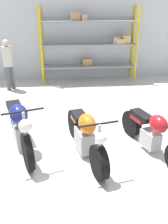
% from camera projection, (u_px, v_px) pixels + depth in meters
% --- Properties ---
extents(ground_plane, '(30.00, 30.00, 0.00)m').
position_uv_depth(ground_plane, '(86.00, 152.00, 4.96)').
color(ground_plane, silver).
extents(back_wall, '(30.00, 0.08, 3.60)m').
position_uv_depth(back_wall, '(71.00, 30.00, 8.99)').
color(back_wall, silver).
rests_on(back_wall, ground_plane).
extents(shelving_rack, '(3.44, 0.63, 2.60)m').
position_uv_depth(shelving_rack, '(91.00, 43.00, 8.89)').
color(shelving_rack, yellow).
rests_on(shelving_rack, ground_plane).
extents(motorcycle_blue, '(0.93, 2.09, 1.11)m').
position_uv_depth(motorcycle_blue, '(19.00, 125.00, 4.90)').
color(motorcycle_blue, black).
rests_on(motorcycle_blue, ground_plane).
extents(motorcycle_orange, '(0.78, 2.09, 1.00)m').
position_uv_depth(motorcycle_orange, '(85.00, 135.00, 4.74)').
color(motorcycle_orange, black).
rests_on(motorcycle_orange, ground_plane).
extents(motorcycle_red, '(0.86, 2.00, 0.96)m').
position_uv_depth(motorcycle_red, '(153.00, 133.00, 4.82)').
color(motorcycle_red, black).
rests_on(motorcycle_red, ground_plane).
extents(person_browsing, '(0.45, 0.45, 1.65)m').
position_uv_depth(person_browsing, '(8.00, 61.00, 8.08)').
color(person_browsing, '#595960').
rests_on(person_browsing, ground_plane).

